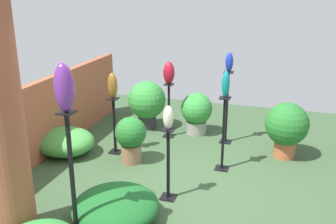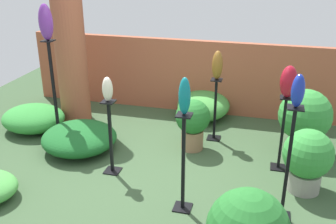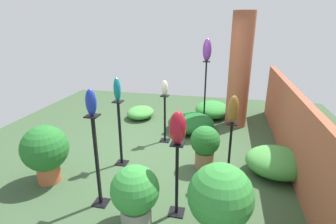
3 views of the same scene
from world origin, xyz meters
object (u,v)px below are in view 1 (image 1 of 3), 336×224
(art_vase_cobalt, at_px, (229,62))
(art_vase_ivory, at_px, (168,117))
(pedestal_violet, at_px, (73,184))
(pedestal_bronze, at_px, (115,128))
(pedestal_teal, at_px, (223,137))
(art_vase_violet, at_px, (64,88))
(pedestal_ivory, at_px, (168,168))
(art_vase_bronze, at_px, (113,86))
(pedestal_ruby, at_px, (169,113))
(potted_plant_front_right, at_px, (131,136))
(pedestal_cobalt, at_px, (227,111))
(potted_plant_mid_left, at_px, (287,126))
(brick_pillar, at_px, (1,127))
(potted_plant_front_left, at_px, (197,111))
(art_vase_teal, at_px, (226,84))
(art_vase_ruby, at_px, (169,73))
(potted_plant_near_pillar, at_px, (147,102))

(art_vase_cobalt, bearing_deg, art_vase_ivory, 169.07)
(pedestal_violet, relative_size, pedestal_bronze, 1.59)
(pedestal_bronze, height_order, pedestal_teal, pedestal_teal)
(art_vase_violet, bearing_deg, pedestal_ivory, -31.20)
(pedestal_violet, xyz_separation_m, art_vase_bronze, (2.31, 0.58, 0.46))
(pedestal_ruby, xyz_separation_m, potted_plant_front_right, (-1.22, 0.25, -0.02))
(pedestal_bronze, distance_m, pedestal_ivory, 1.72)
(pedestal_cobalt, distance_m, potted_plant_front_right, 1.82)
(pedestal_bronze, distance_m, potted_plant_mid_left, 2.81)
(pedestal_ivory, bearing_deg, art_vase_cobalt, -10.93)
(brick_pillar, bearing_deg, pedestal_bronze, -3.94)
(brick_pillar, height_order, potted_plant_front_right, brick_pillar)
(pedestal_bronze, distance_m, potted_plant_front_left, 1.67)
(art_vase_teal, bearing_deg, art_vase_bronze, 87.59)
(potted_plant_front_right, bearing_deg, pedestal_cobalt, -46.13)
(pedestal_cobalt, bearing_deg, pedestal_violet, 161.28)
(pedestal_ruby, height_order, art_vase_ivory, art_vase_ivory)
(pedestal_cobalt, bearing_deg, pedestal_ivory, 169.07)
(pedestal_violet, distance_m, art_vase_violet, 1.06)
(pedestal_violet, height_order, potted_plant_front_left, pedestal_violet)
(art_vase_cobalt, height_order, potted_plant_front_left, art_vase_cobalt)
(pedestal_bronze, distance_m, art_vase_ruby, 1.39)
(art_vase_violet, bearing_deg, potted_plant_front_left, -8.23)
(pedestal_ivory, xyz_separation_m, potted_plant_mid_left, (1.81, -1.44, 0.08))
(pedestal_ruby, bearing_deg, art_vase_violet, 178.89)
(brick_pillar, distance_m, potted_plant_front_right, 2.36)
(pedestal_teal, bearing_deg, potted_plant_front_left, 28.68)
(potted_plant_front_left, bearing_deg, art_vase_ivory, -175.43)
(art_vase_bronze, relative_size, potted_plant_front_right, 0.56)
(pedestal_bronze, height_order, potted_plant_near_pillar, pedestal_bronze)
(pedestal_violet, height_order, pedestal_bronze, pedestal_violet)
(art_vase_bronze, height_order, potted_plant_mid_left, art_vase_bronze)
(pedestal_ruby, relative_size, art_vase_cobalt, 3.03)
(art_vase_bronze, distance_m, art_vase_teal, 1.84)
(pedestal_teal, height_order, potted_plant_mid_left, pedestal_teal)
(pedestal_ivory, xyz_separation_m, art_vase_violet, (-1.17, 0.71, 1.32))
(brick_pillar, relative_size, pedestal_teal, 2.26)
(art_vase_cobalt, bearing_deg, pedestal_bronze, 120.32)
(pedestal_violet, xyz_separation_m, art_vase_teal, (2.23, -1.24, 0.64))
(pedestal_violet, xyz_separation_m, potted_plant_front_left, (3.56, -0.51, -0.27))
(brick_pillar, height_order, pedestal_ruby, brick_pillar)
(potted_plant_front_right, relative_size, potted_plant_near_pillar, 0.80)
(pedestal_teal, height_order, art_vase_teal, art_vase_teal)
(pedestal_cobalt, height_order, potted_plant_front_right, pedestal_cobalt)
(pedestal_ruby, distance_m, art_vase_bronze, 1.36)
(pedestal_bronze, bearing_deg, pedestal_violet, -165.76)
(pedestal_teal, distance_m, art_vase_ruby, 1.71)
(pedestal_teal, height_order, art_vase_bronze, art_vase_bronze)
(art_vase_ruby, xyz_separation_m, art_vase_teal, (-1.04, -1.18, 0.14))
(art_vase_ruby, xyz_separation_m, art_vase_cobalt, (0.04, -1.06, 0.25))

